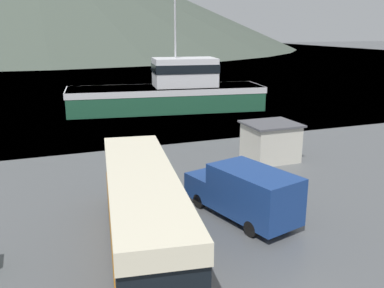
# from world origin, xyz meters

# --- Properties ---
(water_surface) EXTENTS (240.00, 240.00, 0.00)m
(water_surface) POSITION_xyz_m (0.00, 141.04, 0.00)
(water_surface) COLOR slate
(water_surface) RESTS_ON ground
(tour_bus) EXTENTS (4.21, 11.72, 3.19)m
(tour_bus) POSITION_xyz_m (-2.87, 6.46, 1.80)
(tour_bus) COLOR #B26614
(tour_bus) RESTS_ON ground
(delivery_van) EXTENTS (3.63, 6.25, 2.44)m
(delivery_van) POSITION_xyz_m (2.18, 7.68, 1.29)
(delivery_van) COLOR navy
(delivery_van) RESTS_ON ground
(fishing_boat) EXTENTS (20.77, 8.21, 12.36)m
(fishing_boat) POSITION_xyz_m (7.15, 33.93, 2.00)
(fishing_boat) COLOR #1E5138
(fishing_boat) RESTS_ON water_surface
(dock_kiosk) EXTENTS (3.37, 3.06, 2.49)m
(dock_kiosk) POSITION_xyz_m (7.93, 15.06, 1.26)
(dock_kiosk) COLOR beige
(dock_kiosk) RESTS_ON ground
(small_boat) EXTENTS (6.18, 2.80, 1.06)m
(small_boat) POSITION_xyz_m (4.37, 41.10, 0.53)
(small_boat) COLOR #19234C
(small_boat) RESTS_ON water_surface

